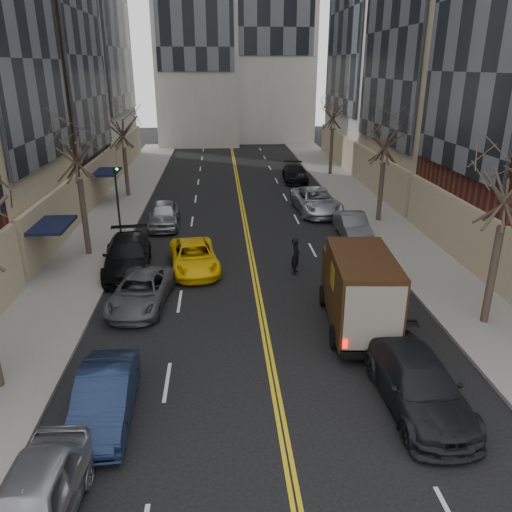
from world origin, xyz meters
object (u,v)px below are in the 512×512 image
Objects in this scene: observer_sedan at (418,383)px; taxi at (194,257)px; ups_truck at (358,290)px; pedestrian at (296,256)px.

taxi is at bearing 121.31° from observer_sedan.
ups_truck reaches higher than taxi.
ups_truck is at bearing 95.65° from observer_sedan.
ups_truck is at bearing -148.59° from pedestrian.
observer_sedan is (0.57, -4.91, -0.84)m from ups_truck.
pedestrian is at bearing -17.37° from taxi.
ups_truck is 9.32m from taxi.
ups_truck is 5.88m from pedestrian.
observer_sedan is at bearing -78.49° from ups_truck.
pedestrian reaches higher than taxi.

